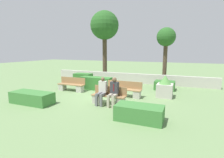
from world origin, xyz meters
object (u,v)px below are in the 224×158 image
Objects in this scene: bench_front at (109,98)px; tree_leftmost at (105,26)px; planter_corner_left at (165,87)px; person_seated_man at (114,90)px; bench_left_side at (123,91)px; tree_center_left at (166,39)px; bench_right_side at (71,86)px; person_seated_woman at (102,90)px.

bench_front is 9.41m from tree_leftmost.
tree_leftmost is (-6.03, 5.03, 4.18)m from planter_corner_left.
planter_corner_left is at bearing -39.85° from tree_leftmost.
person_seated_man is 9.45m from tree_leftmost.
bench_left_side is 6.60m from tree_center_left.
bench_front is 0.92× the size of bench_right_side.
planter_corner_left is at bearing 43.97° from person_seated_woman.
bench_front and bench_right_side have the same top height.
tree_center_left is (5.47, -0.23, -1.29)m from tree_leftmost.
bench_right_side is (-3.36, 1.64, 0.01)m from bench_front.
tree_center_left reaches higher than planter_corner_left.
bench_right_side is 1.36× the size of person_seated_man.
bench_left_side is 2.31m from planter_corner_left.
person_seated_man is 0.31× the size of tree_center_left.
tree_center_left is (-0.56, 4.81, 2.90)m from planter_corner_left.
person_seated_woman is 0.22× the size of tree_leftmost.
bench_right_side is 7.29m from tree_leftmost.
bench_front is at bearing -134.16° from planter_corner_left.
person_seated_woman is 3.68m from planter_corner_left.
bench_right_side is 5.76m from planter_corner_left.
bench_right_side is 8.21m from tree_center_left.
bench_right_side is 4.09m from person_seated_man.
person_seated_man is (0.12, -1.77, 0.40)m from bench_left_side.
planter_corner_left is at bearing 10.97° from bench_right_side.
person_seated_woman is at bearing -65.96° from tree_leftmost.
bench_left_side is at bearing 83.72° from bench_front.
bench_left_side is at bearing -56.40° from tree_leftmost.
bench_left_side is at bearing 3.06° from bench_right_side.
bench_front is at bearing -63.66° from tree_leftmost.
bench_right_side is 0.30× the size of tree_leftmost.
planter_corner_left is (5.70, 0.78, 0.22)m from bench_right_side.
planter_corner_left reaches higher than bench_right_side.
person_seated_man is (3.66, -1.78, 0.41)m from bench_right_side.
person_seated_man is 3.27m from planter_corner_left.
bench_front is 0.52m from person_seated_woman.
bench_left_side is 0.47× the size of tree_center_left.
bench_front is at bearing 24.77° from person_seated_woman.
bench_right_side is at bearing 154.11° from person_seated_man.
bench_front is 1.37× the size of planter_corner_left.
tree_leftmost is at bearing 177.64° from tree_center_left.
tree_leftmost is 1.40× the size of tree_center_left.
person_seated_woman is (-0.48, -1.77, 0.39)m from bench_left_side.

